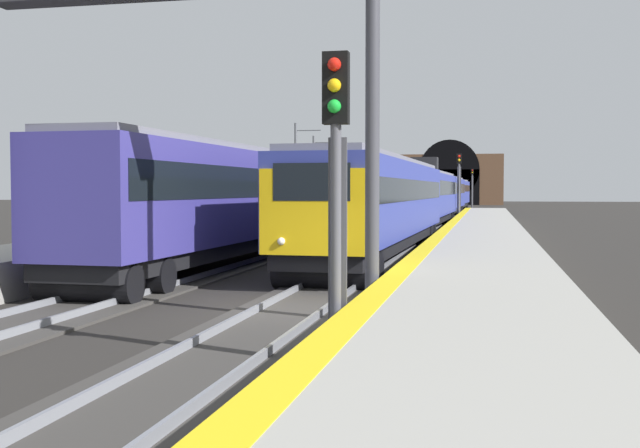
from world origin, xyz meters
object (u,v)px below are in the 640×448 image
(railway_signal_near, at_px, (336,177))
(overhead_signal_gantry, at_px, (165,46))
(railway_signal_mid, at_px, (459,183))
(railway_signal_far, at_px, (472,185))
(catenary_mast_far, at_px, (314,177))
(catenary_mast_near, at_px, (296,172))
(train_adjacent_platform, at_px, (328,194))
(train_main_approaching, at_px, (435,195))

(railway_signal_near, bearing_deg, overhead_signal_gantry, -131.68)
(railway_signal_mid, height_order, railway_signal_far, railway_signal_far)
(catenary_mast_far, bearing_deg, catenary_mast_near, 179.99)
(catenary_mast_near, bearing_deg, railway_signal_near, -165.32)
(railway_signal_far, height_order, overhead_signal_gantry, overhead_signal_gantry)
(train_adjacent_platform, bearing_deg, railway_signal_far, -4.62)
(railway_signal_mid, bearing_deg, railway_signal_far, -180.00)
(train_adjacent_platform, distance_m, railway_signal_mid, 17.87)
(train_adjacent_platform, height_order, railway_signal_near, train_adjacent_platform)
(railway_signal_mid, xyz_separation_m, railway_signal_far, (50.19, -0.00, 0.07))
(train_main_approaching, bearing_deg, train_adjacent_platform, -13.98)
(overhead_signal_gantry, xyz_separation_m, catenary_mast_far, (51.47, 8.45, -1.84))
(railway_signal_near, height_order, overhead_signal_gantry, overhead_signal_gantry)
(overhead_signal_gantry, bearing_deg, catenary_mast_near, 10.64)
(railway_signal_mid, height_order, catenary_mast_far, catenary_mast_far)
(train_main_approaching, xyz_separation_m, railway_signal_near, (-50.34, -1.89, 0.62))
(overhead_signal_gantry, height_order, catenary_mast_near, catenary_mast_near)
(train_main_approaching, height_order, catenary_mast_far, catenary_mast_far)
(train_adjacent_platform, bearing_deg, railway_signal_near, -166.97)
(overhead_signal_gantry, relative_size, catenary_mast_near, 1.12)
(train_adjacent_platform, height_order, catenary_mast_far, catenary_mast_far)
(railway_signal_mid, distance_m, railway_signal_far, 50.19)
(railway_signal_mid, relative_size, catenary_mast_near, 0.68)
(railway_signal_near, relative_size, overhead_signal_gantry, 0.53)
(train_adjacent_platform, bearing_deg, railway_signal_mid, -21.18)
(catenary_mast_near, relative_size, catenary_mast_far, 1.08)
(railway_signal_near, bearing_deg, catenary_mast_near, -165.32)
(railway_signal_far, bearing_deg, railway_signal_mid, 0.00)
(railway_signal_near, bearing_deg, train_main_approaching, -177.85)
(railway_signal_mid, height_order, catenary_mast_near, catenary_mast_near)
(railway_signal_mid, bearing_deg, train_adjacent_platform, -22.38)
(train_main_approaching, distance_m, catenary_mast_near, 11.16)
(train_main_approaching, bearing_deg, railway_signal_mid, 55.64)
(train_main_approaching, relative_size, overhead_signal_gantry, 9.58)
(overhead_signal_gantry, bearing_deg, railway_signal_far, -2.61)
(overhead_signal_gantry, distance_m, catenary_mast_far, 52.20)
(train_main_approaching, bearing_deg, catenary_mast_far, -113.30)
(railway_signal_mid, xyz_separation_m, catenary_mast_near, (-0.15, 12.79, 0.94))
(train_adjacent_platform, distance_m, catenary_mast_far, 23.69)
(train_adjacent_platform, distance_m, railway_signal_near, 33.17)
(train_main_approaching, xyz_separation_m, railway_signal_mid, (-1.36, -1.89, 0.91))
(railway_signal_near, distance_m, railway_signal_mid, 48.98)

